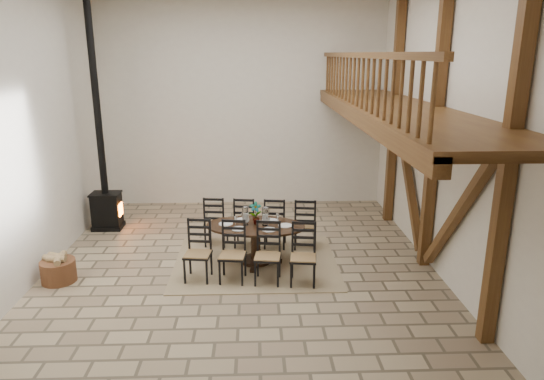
{
  "coord_description": "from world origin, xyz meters",
  "views": [
    {
      "loc": [
        0.26,
        -8.21,
        3.78
      ],
      "look_at": [
        0.58,
        0.4,
        1.34
      ],
      "focal_mm": 32.0,
      "sensor_mm": 36.0,
      "label": 1
    }
  ],
  "objects_px": {
    "wood_stove": "(104,179)",
    "log_basket": "(58,270)",
    "log_stack": "(56,267)",
    "dining_table": "(256,244)"
  },
  "relations": [
    {
      "from": "log_basket",
      "to": "dining_table",
      "type": "bearing_deg",
      "value": 10.77
    },
    {
      "from": "wood_stove",
      "to": "log_basket",
      "type": "height_order",
      "value": "wood_stove"
    },
    {
      "from": "dining_table",
      "to": "log_stack",
      "type": "height_order",
      "value": "dining_table"
    },
    {
      "from": "dining_table",
      "to": "wood_stove",
      "type": "height_order",
      "value": "wood_stove"
    },
    {
      "from": "wood_stove",
      "to": "log_stack",
      "type": "xyz_separation_m",
      "value": [
        -0.15,
        -2.56,
        -0.9
      ]
    },
    {
      "from": "wood_stove",
      "to": "log_basket",
      "type": "bearing_deg",
      "value": -91.92
    },
    {
      "from": "log_basket",
      "to": "log_stack",
      "type": "bearing_deg",
      "value": 136.86
    },
    {
      "from": "log_basket",
      "to": "log_stack",
      "type": "height_order",
      "value": "log_basket"
    },
    {
      "from": "dining_table",
      "to": "log_basket",
      "type": "distance_m",
      "value": 3.44
    },
    {
      "from": "wood_stove",
      "to": "dining_table",
      "type": "bearing_deg",
      "value": -30.84
    }
  ]
}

